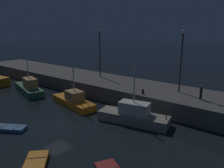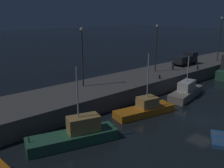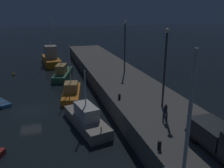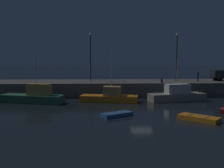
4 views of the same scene
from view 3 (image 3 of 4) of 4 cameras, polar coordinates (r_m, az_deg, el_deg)
ground_plane at (r=30.22m, az=-19.39°, el=-6.13°), size 320.00×320.00×0.00m
pier_quay at (r=31.61m, az=4.68°, el=-2.02°), size 74.40×8.07×2.16m
fishing_trawler_red at (r=24.74m, az=-6.24°, el=-8.34°), size 8.12×3.84×5.96m
fishing_boat_white at (r=54.21m, az=-14.48°, el=6.01°), size 10.33×3.95×9.70m
fishing_boat_orange at (r=42.91m, az=-11.85°, el=2.60°), size 8.77×4.47×7.33m
fishing_trawler_green at (r=33.31m, az=-9.74°, el=-1.84°), size 7.98×3.59×7.34m
rowboat_white_mid at (r=33.45m, az=-25.18°, el=-4.19°), size 3.42×2.76×0.42m
mooring_buoy_near at (r=47.33m, az=-22.75°, el=2.17°), size 0.46×0.46×0.46m
lamp_post_west at (r=36.60m, az=3.12°, el=9.84°), size 0.44×0.44×7.87m
lamp_post_east at (r=23.41m, az=12.70°, el=5.09°), size 0.44×0.44×7.81m
dockworker at (r=21.24m, az=12.78°, el=-6.51°), size 0.35×0.44×1.65m
bollard_west at (r=26.10m, az=1.79°, el=-3.03°), size 0.28×0.28×0.58m
bollard_central at (r=17.47m, az=11.39°, el=-14.24°), size 0.28×0.28×0.65m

